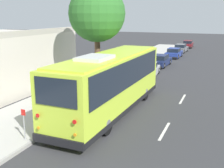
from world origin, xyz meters
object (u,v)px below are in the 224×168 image
at_px(sign_post_far, 43,112).
at_px(shuttle_bus, 111,80).
at_px(parked_sedan_silver, 148,70).
at_px(street_tree, 98,10).
at_px(parked_sedan_navy, 161,61).
at_px(fire_hydrant, 122,76).
at_px(parked_sedan_blue, 174,53).
at_px(parked_sedan_maroon, 188,44).
at_px(sign_post_near, 24,124).
at_px(parked_sedan_gray, 181,48).

bearing_deg(sign_post_far, shuttle_bus, -28.10).
xyz_separation_m(shuttle_bus, parked_sedan_silver, (11.07, 0.66, -1.39)).
relative_size(parked_sedan_silver, street_tree, 0.52).
bearing_deg(parked_sedan_silver, parked_sedan_navy, -3.45).
distance_m(shuttle_bus, fire_hydrant, 7.87).
relative_size(shuttle_bus, parked_sedan_silver, 2.62).
bearing_deg(parked_sedan_blue, shuttle_bus, -177.49).
xyz_separation_m(parked_sedan_maroon, fire_hydrant, (-30.02, 1.60, -0.03)).
relative_size(parked_sedan_navy, parked_sedan_maroon, 1.10).
distance_m(parked_sedan_silver, street_tree, 9.31).
bearing_deg(parked_sedan_blue, sign_post_far, 178.13).
distance_m(parked_sedan_navy, parked_sedan_maroon, 20.75).
bearing_deg(fire_hydrant, sign_post_far, -179.98).
bearing_deg(street_tree, sign_post_near, -176.80).
distance_m(shuttle_bus, parked_sedan_maroon, 37.52).
height_order(parked_sedan_blue, parked_sedan_gray, parked_sedan_blue).
bearing_deg(sign_post_far, parked_sedan_blue, -3.08).
bearing_deg(sign_post_near, street_tree, 3.20).
bearing_deg(parked_sedan_gray, street_tree, 178.76).
distance_m(shuttle_bus, parked_sedan_gray, 30.20).
distance_m(parked_sedan_navy, fire_hydrant, 9.36).
distance_m(parked_sedan_blue, fire_hydrant, 16.66).
relative_size(parked_sedan_silver, parked_sedan_blue, 1.00).
bearing_deg(parked_sedan_silver, street_tree, 161.06).
bearing_deg(parked_sedan_silver, fire_hydrant, 154.51).
bearing_deg(parked_sedan_navy, parked_sedan_maroon, 1.35).
relative_size(parked_sedan_gray, street_tree, 0.53).
height_order(parked_sedan_gray, parked_sedan_maroon, parked_sedan_gray).
bearing_deg(street_tree, fire_hydrant, -7.75).
xyz_separation_m(sign_post_far, fire_hydrant, (11.30, 0.00, -0.46)).
bearing_deg(parked_sedan_gray, parked_sedan_navy, -177.65).
bearing_deg(sign_post_far, street_tree, 3.81).
bearing_deg(shuttle_bus, parked_sedan_silver, 4.72).
distance_m(sign_post_near, fire_hydrant, 12.74).
distance_m(parked_sedan_maroon, fire_hydrant, 30.06).
xyz_separation_m(parked_sedan_maroon, sign_post_far, (-41.32, 1.60, 0.43)).
distance_m(parked_sedan_gray, fire_hydrant, 22.74).
height_order(parked_sedan_maroon, fire_hydrant, parked_sedan_maroon).
height_order(sign_post_near, fire_hydrant, sign_post_near).
bearing_deg(parked_sedan_navy, fire_hydrant, 174.21).
bearing_deg(sign_post_near, parked_sedan_blue, -2.93).
xyz_separation_m(sign_post_near, fire_hydrant, (12.74, 0.00, -0.33)).
distance_m(parked_sedan_silver, parked_sedan_gray, 19.09).
xyz_separation_m(shuttle_bus, parked_sedan_maroon, (37.49, 0.45, -1.39)).
distance_m(parked_sedan_silver, fire_hydrant, 3.87).
bearing_deg(street_tree, parked_sedan_blue, -5.65).
bearing_deg(fire_hydrant, parked_sedan_silver, -21.11).
xyz_separation_m(shuttle_bus, parked_sedan_navy, (16.74, 0.75, -1.37)).
distance_m(parked_sedan_silver, sign_post_near, 16.41).
distance_m(sign_post_near, sign_post_far, 1.44).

